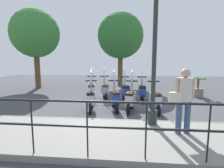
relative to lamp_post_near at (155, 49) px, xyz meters
name	(u,v)px	position (x,y,z in m)	size (l,w,h in m)	color
ground_plane	(123,106)	(2.40, 0.89, -2.22)	(28.00, 28.00, 0.00)	#424247
promenade_walkway	(119,137)	(-0.75, 0.89, -2.15)	(2.20, 20.00, 0.15)	gray
fence_railing	(116,119)	(-1.80, 0.89, -1.34)	(0.04, 16.03, 1.07)	black
lamp_post_near	(155,49)	(0.00, 0.00, 0.00)	(0.26, 0.90, 4.65)	#232D28
pedestrian_with_bag	(184,96)	(-0.58, -0.64, -1.15)	(0.39, 0.64, 1.59)	#384C70
tree_large	(35,34)	(6.47, 6.84, 1.40)	(3.15, 3.15, 5.22)	brown
tree_distant	(120,36)	(8.22, 1.31, 1.42)	(3.32, 3.32, 5.32)	brown
potted_palm	(198,88)	(4.57, -2.93, -1.78)	(1.06, 0.66, 1.05)	slate
scooter_near_0	(155,100)	(1.57, -0.30, -1.74)	(1.23, 0.45, 1.54)	black
scooter_near_1	(130,99)	(1.60, 0.60, -1.74)	(1.22, 0.48, 1.54)	black
scooter_near_2	(115,98)	(1.73, 1.19, -1.74)	(1.21, 0.51, 1.54)	black
scooter_near_3	(91,99)	(1.55, 2.09, -1.74)	(1.23, 0.46, 1.54)	black
scooter_far_0	(142,91)	(3.22, 0.05, -1.74)	(1.23, 0.44, 1.54)	black
scooter_far_1	(125,91)	(3.20, 0.82, -1.74)	(1.22, 0.50, 1.54)	black
scooter_far_2	(105,90)	(3.45, 1.81, -1.74)	(1.21, 0.53, 1.54)	black
scooter_far_3	(92,90)	(3.38, 2.46, -1.74)	(1.23, 0.46, 1.54)	black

